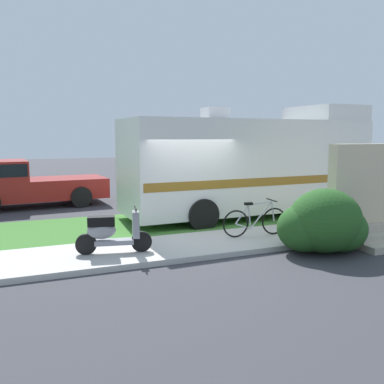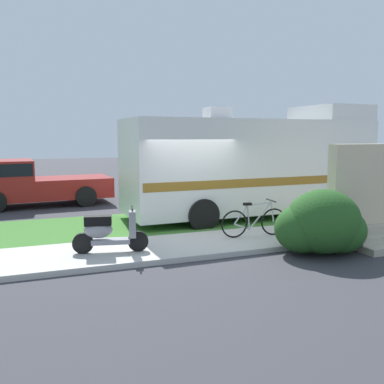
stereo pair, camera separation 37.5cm
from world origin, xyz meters
The scene contains 10 objects.
ground_plane centered at (0.00, 0.00, 0.00)m, with size 80.00×80.00×0.00m, color #38383D.
sidewalk centered at (0.00, -1.20, 0.06)m, with size 24.00×2.00×0.12m.
grass_strip centered at (0.00, 1.50, 0.04)m, with size 24.00×3.40×0.08m.
motorhome_rv centered at (2.56, 1.61, 1.70)m, with size 7.97×2.85×3.57m.
scooter centered at (-2.51, -1.31, 0.58)m, with size 1.59×0.59×0.97m.
bicycle centered at (1.11, -1.13, 0.50)m, with size 1.73×0.52×0.89m.
pickup_truck_near centered at (-4.32, 6.35, 0.93)m, with size 5.21×2.50×1.72m.
porch_steps centered at (3.53, -2.29, 0.97)m, with size 2.00×1.26×2.40m.
bush_by_porch centered at (1.90, -2.68, 0.67)m, with size 1.99×1.49×1.41m.
bottle_green centered at (3.72, -0.68, 0.23)m, with size 0.07×0.07×0.25m.
Camera 1 is at (-4.18, -9.89, 2.59)m, focal length 38.92 mm.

